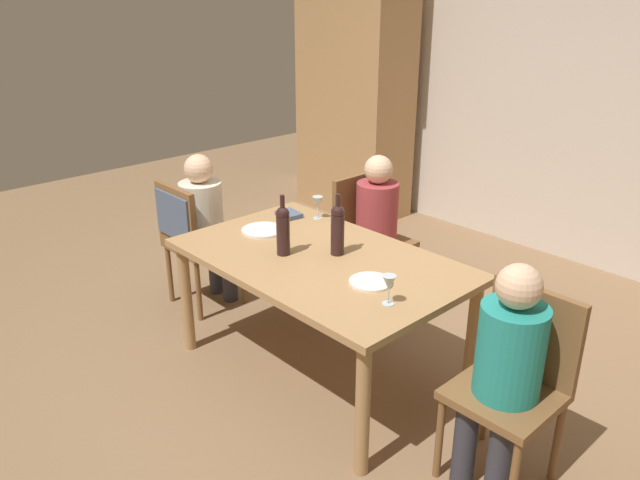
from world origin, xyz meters
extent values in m
plane|color=#846647|center=(0.00, 0.00, 0.00)|extent=(10.00, 10.00, 0.00)
cube|color=beige|center=(0.00, 2.70, 1.35)|extent=(6.40, 0.12, 2.70)
cube|color=#A87F51|center=(-1.92, 2.25, 1.05)|extent=(1.10, 0.56, 2.10)
cube|color=#A87F51|center=(0.00, 0.00, 0.73)|extent=(1.64, 1.01, 0.04)
cylinder|color=#A87F51|center=(-0.75, -0.43, 0.35)|extent=(0.07, 0.07, 0.71)
cylinder|color=#A87F51|center=(0.75, -0.43, 0.35)|extent=(0.07, 0.07, 0.71)
cylinder|color=#A87F51|center=(-0.75, 0.43, 0.35)|extent=(0.07, 0.07, 0.71)
cylinder|color=#A87F51|center=(0.75, 0.43, 0.35)|extent=(0.07, 0.07, 0.71)
cylinder|color=brown|center=(-1.39, 0.19, 0.22)|extent=(0.04, 0.04, 0.44)
cylinder|color=brown|center=(-1.01, 0.19, 0.22)|extent=(0.04, 0.04, 0.44)
cylinder|color=brown|center=(-1.39, -0.19, 0.22)|extent=(0.04, 0.04, 0.44)
cylinder|color=brown|center=(-1.01, -0.19, 0.22)|extent=(0.04, 0.04, 0.44)
cube|color=brown|center=(-1.20, 0.00, 0.46)|extent=(0.44, 0.44, 0.04)
cube|color=brown|center=(-1.20, -0.20, 0.70)|extent=(0.44, 0.04, 0.44)
cube|color=#4C5B75|center=(-1.20, -0.20, 0.72)|extent=(0.40, 0.07, 0.31)
cylinder|color=brown|center=(1.01, -0.19, 0.22)|extent=(0.04, 0.04, 0.44)
cylinder|color=brown|center=(1.39, 0.19, 0.22)|extent=(0.04, 0.04, 0.44)
cylinder|color=brown|center=(1.01, 0.19, 0.22)|extent=(0.04, 0.04, 0.44)
cube|color=brown|center=(1.20, 0.00, 0.46)|extent=(0.44, 0.44, 0.04)
cube|color=brown|center=(1.20, 0.20, 0.70)|extent=(0.44, 0.04, 0.44)
cylinder|color=brown|center=(-0.18, 1.07, 0.22)|extent=(0.04, 0.04, 0.44)
cylinder|color=brown|center=(-0.18, 0.69, 0.22)|extent=(0.04, 0.04, 0.44)
cylinder|color=brown|center=(-0.56, 1.07, 0.22)|extent=(0.04, 0.04, 0.44)
cylinder|color=brown|center=(-0.56, 0.69, 0.22)|extent=(0.04, 0.04, 0.44)
cube|color=brown|center=(-0.37, 0.88, 0.46)|extent=(0.44, 0.44, 0.04)
cube|color=brown|center=(-0.57, 0.88, 0.70)|extent=(0.04, 0.44, 0.44)
cylinder|color=#33333D|center=(-1.29, 0.14, 0.23)|extent=(0.11, 0.11, 0.46)
cylinder|color=#33333D|center=(-1.11, 0.14, 0.23)|extent=(0.11, 0.11, 0.46)
cylinder|color=beige|center=(-1.20, 0.00, 0.68)|extent=(0.29, 0.29, 0.45)
sphere|color=beige|center=(-1.20, 0.00, 1.01)|extent=(0.20, 0.20, 0.20)
cylinder|color=#33333D|center=(1.29, -0.14, 0.23)|extent=(0.11, 0.11, 0.46)
cylinder|color=#33333D|center=(1.11, -0.14, 0.23)|extent=(0.11, 0.11, 0.46)
cylinder|color=teal|center=(1.20, 0.00, 0.68)|extent=(0.29, 0.29, 0.45)
sphere|color=beige|center=(1.20, 0.00, 1.00)|extent=(0.19, 0.19, 0.19)
cylinder|color=#33333D|center=(-0.23, 0.97, 0.23)|extent=(0.11, 0.11, 0.46)
cylinder|color=#33333D|center=(-0.23, 0.80, 0.23)|extent=(0.11, 0.11, 0.46)
cylinder|color=#9E383D|center=(-0.37, 0.88, 0.68)|extent=(0.29, 0.29, 0.45)
sphere|color=beige|center=(-0.37, 0.88, 1.00)|extent=(0.19, 0.19, 0.19)
cylinder|color=black|center=(0.04, 0.10, 0.87)|extent=(0.08, 0.08, 0.24)
sphere|color=black|center=(0.04, 0.10, 1.00)|extent=(0.08, 0.08, 0.08)
cylinder|color=black|center=(0.04, 0.10, 1.05)|extent=(0.03, 0.03, 0.09)
cylinder|color=black|center=(-0.17, -0.13, 0.86)|extent=(0.08, 0.08, 0.23)
sphere|color=black|center=(-0.17, -0.13, 0.99)|extent=(0.08, 0.08, 0.08)
cylinder|color=black|center=(-0.17, -0.13, 1.05)|extent=(0.03, 0.03, 0.10)
cylinder|color=silver|center=(0.62, -0.14, 0.75)|extent=(0.06, 0.06, 0.00)
cylinder|color=silver|center=(0.62, -0.14, 0.79)|extent=(0.01, 0.01, 0.07)
cone|color=silver|center=(0.62, -0.14, 0.86)|extent=(0.07, 0.07, 0.07)
cylinder|color=silver|center=(-0.46, 0.41, 0.75)|extent=(0.06, 0.06, 0.00)
cylinder|color=silver|center=(-0.46, 0.41, 0.79)|extent=(0.01, 0.01, 0.07)
cone|color=silver|center=(-0.46, 0.41, 0.86)|extent=(0.07, 0.07, 0.07)
cylinder|color=white|center=(-0.52, 0.01, 0.76)|extent=(0.26, 0.26, 0.01)
cylinder|color=white|center=(0.42, -0.04, 0.76)|extent=(0.22, 0.22, 0.01)
cube|color=#4C5B75|center=(-0.61, 0.29, 0.76)|extent=(0.17, 0.14, 0.03)
camera|label=1|loc=(2.29, -2.15, 2.15)|focal=34.65mm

